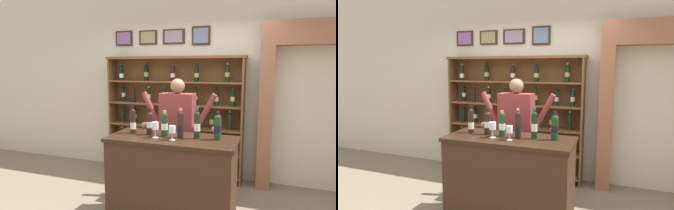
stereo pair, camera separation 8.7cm
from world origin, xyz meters
The scene contains 13 objects.
back_wall centered at (0.00, 1.67, 1.73)m, with size 12.00×0.19×3.45m.
wine_shelf centered at (-0.36, 1.45, 1.02)m, with size 2.27×0.30×1.95m.
archway_doorway centered at (1.76, 1.54, 1.38)m, with size 1.59×0.45×2.42m.
tasting_counter centered at (0.11, 0.00, 0.51)m, with size 1.42×0.63×1.01m.
shopkeeper centered at (-0.04, 0.65, 1.01)m, with size 1.06×0.22×1.63m.
tasting_bottle_chianti centered at (-0.39, 0.05, 1.16)m, with size 0.07×0.07×0.34m.
tasting_bottle_vin_santo centered at (-0.18, 0.04, 1.16)m, with size 0.08×0.08×0.31m.
tasting_bottle_bianco centered at (0.01, 0.03, 1.15)m, with size 0.07×0.07×0.29m.
tasting_bottle_riserva centered at (0.20, 0.02, 1.16)m, with size 0.07×0.07×0.33m.
tasting_bottle_brunello centered at (0.38, 0.04, 1.17)m, with size 0.07×0.07×0.34m.
tasting_bottle_super_tuscan centered at (0.60, 0.07, 1.16)m, with size 0.08×0.08×0.30m.
wine_glass_left centered at (0.15, -0.11, 1.12)m, with size 0.07×0.07×0.16m.
wine_glass_spare centered at (-0.06, -0.08, 1.14)m, with size 0.08×0.08×0.18m.
Camera 1 is at (1.11, -2.94, 1.79)m, focal length 30.76 mm.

